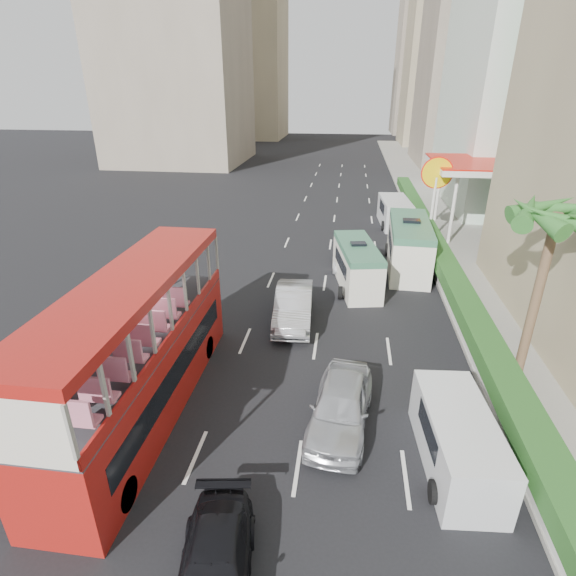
% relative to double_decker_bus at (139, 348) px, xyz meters
% --- Properties ---
extents(ground_plane, '(200.00, 200.00, 0.00)m').
position_rel_double_decker_bus_xyz_m(ground_plane, '(6.00, 0.00, -2.53)').
color(ground_plane, black).
rests_on(ground_plane, ground).
extents(double_decker_bus, '(2.50, 11.00, 5.06)m').
position_rel_double_decker_bus_xyz_m(double_decker_bus, '(0.00, 0.00, 0.00)').
color(double_decker_bus, '#A31711').
rests_on(double_decker_bus, ground).
extents(car_silver_lane_a, '(2.06, 5.10, 1.65)m').
position_rel_double_decker_bus_xyz_m(car_silver_lane_a, '(4.34, 7.17, -2.53)').
color(car_silver_lane_a, silver).
rests_on(car_silver_lane_a, ground).
extents(car_silver_lane_b, '(2.45, 4.90, 1.60)m').
position_rel_double_decker_bus_xyz_m(car_silver_lane_b, '(6.80, 0.04, -2.53)').
color(car_silver_lane_b, silver).
rests_on(car_silver_lane_b, ground).
extents(van_asset, '(2.05, 4.25, 1.16)m').
position_rel_double_decker_bus_xyz_m(van_asset, '(6.92, 14.67, -2.53)').
color(van_asset, silver).
rests_on(van_asset, ground).
extents(minibus_near, '(2.87, 5.82, 2.47)m').
position_rel_double_decker_bus_xyz_m(minibus_near, '(7.38, 11.84, -1.29)').
color(minibus_near, silver).
rests_on(minibus_near, ground).
extents(minibus_far, '(2.55, 6.89, 3.02)m').
position_rel_double_decker_bus_xyz_m(minibus_far, '(10.54, 14.91, -1.02)').
color(minibus_far, silver).
rests_on(minibus_far, ground).
extents(panel_van_near, '(2.18, 4.70, 1.83)m').
position_rel_double_decker_bus_xyz_m(panel_van_near, '(10.28, -1.23, -1.62)').
color(panel_van_near, silver).
rests_on(panel_van_near, ground).
extents(panel_van_far, '(2.52, 5.43, 2.11)m').
position_rel_double_decker_bus_xyz_m(panel_van_far, '(10.52, 24.74, -1.47)').
color(panel_van_far, silver).
rests_on(panel_van_far, ground).
extents(sidewalk, '(6.00, 120.00, 0.18)m').
position_rel_double_decker_bus_xyz_m(sidewalk, '(15.00, 25.00, -2.44)').
color(sidewalk, '#99968C').
rests_on(sidewalk, ground).
extents(kerb_wall, '(0.30, 44.00, 1.00)m').
position_rel_double_decker_bus_xyz_m(kerb_wall, '(12.20, 14.00, -1.85)').
color(kerb_wall, silver).
rests_on(kerb_wall, sidewalk).
extents(hedge, '(1.10, 44.00, 0.70)m').
position_rel_double_decker_bus_xyz_m(hedge, '(12.20, 14.00, -1.00)').
color(hedge, '#2D6626').
rests_on(hedge, kerb_wall).
extents(palm_tree, '(0.36, 0.36, 6.40)m').
position_rel_double_decker_bus_xyz_m(palm_tree, '(13.80, 4.00, 0.85)').
color(palm_tree, brown).
rests_on(palm_tree, sidewalk).
extents(shell_station, '(6.50, 8.00, 5.50)m').
position_rel_double_decker_bus_xyz_m(shell_station, '(16.00, 23.00, 0.22)').
color(shell_station, silver).
rests_on(shell_station, ground).
extents(tower_far_a, '(14.00, 14.00, 44.00)m').
position_rel_double_decker_bus_xyz_m(tower_far_a, '(23.00, 82.00, 19.47)').
color(tower_far_a, tan).
rests_on(tower_far_a, ground).
extents(tower_far_b, '(14.00, 14.00, 40.00)m').
position_rel_double_decker_bus_xyz_m(tower_far_b, '(23.00, 104.00, 17.47)').
color(tower_far_b, gray).
rests_on(tower_far_b, ground).
extents(tower_left_b, '(16.00, 16.00, 46.00)m').
position_rel_double_decker_bus_xyz_m(tower_left_b, '(-16.00, 90.00, 20.47)').
color(tower_left_b, tan).
rests_on(tower_left_b, ground).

